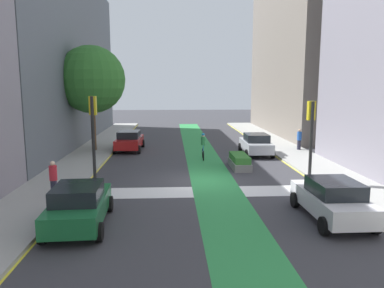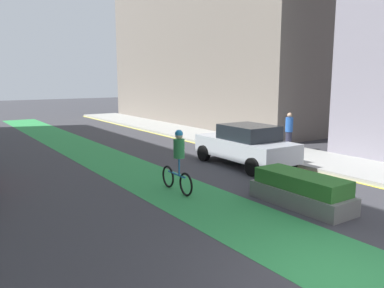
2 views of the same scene
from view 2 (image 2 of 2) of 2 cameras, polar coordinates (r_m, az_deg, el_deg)
name	(u,v)px [view 2 (image 2 of 2)]	position (r m, az deg, el deg)	size (l,w,h in m)	color
ground_plane	(340,287)	(7.06, 20.82, -19.00)	(120.00, 120.00, 0.00)	#38383D
bike_lane_paint	(365,275)	(7.58, 23.98, -17.11)	(2.40, 60.00, 0.01)	#2D8C47
car_silver_right_far	(246,145)	(14.99, 7.89, -0.10)	(2.09, 4.23, 1.57)	#B2B7BF
cyclist_in_lane	(178,160)	(11.30, -2.07, -2.34)	(0.32, 1.73, 1.86)	black
pedestrian_sidewalk_right_a	(289,130)	(18.35, 14.01, 2.00)	(0.34, 0.34, 1.61)	#262638
median_planter	(301,190)	(10.66, 15.64, -6.56)	(1.04, 2.81, 0.85)	slate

